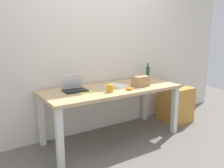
% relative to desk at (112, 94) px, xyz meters
% --- Properties ---
extents(ground_plane, '(8.00, 8.00, 0.00)m').
position_rel_desk_xyz_m(ground_plane, '(0.00, 0.00, -0.63)').
color(ground_plane, slate).
extents(back_wall, '(5.20, 0.08, 2.60)m').
position_rel_desk_xyz_m(back_wall, '(0.00, 0.45, 0.67)').
color(back_wall, silver).
rests_on(back_wall, ground).
extents(desk, '(1.85, 0.77, 0.72)m').
position_rel_desk_xyz_m(desk, '(0.00, 0.00, 0.00)').
color(desk, tan).
rests_on(desk, ground).
extents(laptop_left, '(0.30, 0.24, 0.21)m').
position_rel_desk_xyz_m(laptop_left, '(-0.49, 0.12, 0.13)').
color(laptop_left, black).
rests_on(laptop_left, desk).
extents(beer_bottle, '(0.06, 0.06, 0.25)m').
position_rel_desk_xyz_m(beer_bottle, '(0.83, 0.24, 0.19)').
color(beer_bottle, '#1E5123').
rests_on(beer_bottle, desk).
extents(computer_mouse, '(0.10, 0.12, 0.03)m').
position_rel_desk_xyz_m(computer_mouse, '(0.11, -0.23, 0.11)').
color(computer_mouse, gold).
rests_on(computer_mouse, desk).
extents(cardboard_box, '(0.21, 0.17, 0.14)m').
position_rel_desk_xyz_m(cardboard_box, '(0.38, -0.12, 0.16)').
color(cardboard_box, tan).
rests_on(cardboard_box, desk).
extents(coffee_mug, '(0.08, 0.08, 0.09)m').
position_rel_desk_xyz_m(coffee_mug, '(-0.14, -0.18, 0.14)').
color(coffee_mug, gold).
rests_on(coffee_mug, desk).
extents(paper_sheet_front_left, '(0.21, 0.30, 0.00)m').
position_rel_desk_xyz_m(paper_sheet_front_left, '(-0.40, -0.11, 0.09)').
color(paper_sheet_front_left, '#F4E06B').
rests_on(paper_sheet_front_left, desk).
extents(paper_sheet_near_back, '(0.31, 0.36, 0.00)m').
position_rel_desk_xyz_m(paper_sheet_near_back, '(0.14, 0.07, 0.09)').
color(paper_sheet_near_back, white).
rests_on(paper_sheet_near_back, desk).
extents(filing_cabinet, '(0.40, 0.48, 0.57)m').
position_rel_desk_xyz_m(filing_cabinet, '(1.26, 0.02, -0.35)').
color(filing_cabinet, '#C68938').
rests_on(filing_cabinet, ground).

